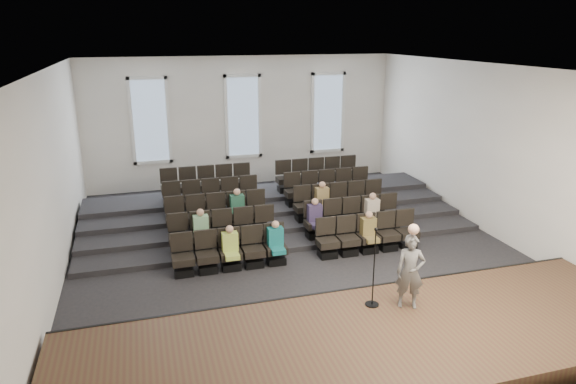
# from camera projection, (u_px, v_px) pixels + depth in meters

# --- Properties ---
(ground) EXTENTS (14.00, 14.00, 0.00)m
(ground) POSITION_uv_depth(u_px,v_px,m) (295.00, 251.00, 14.33)
(ground) COLOR black
(ground) RESTS_ON ground
(ceiling) EXTENTS (12.00, 14.00, 0.02)m
(ceiling) POSITION_uv_depth(u_px,v_px,m) (296.00, 67.00, 12.82)
(ceiling) COLOR white
(ceiling) RESTS_ON ground
(wall_back) EXTENTS (12.00, 0.04, 5.00)m
(wall_back) POSITION_uv_depth(u_px,v_px,m) (243.00, 122.00, 20.00)
(wall_back) COLOR white
(wall_back) RESTS_ON ground
(wall_front) EXTENTS (12.00, 0.04, 5.00)m
(wall_front) POSITION_uv_depth(u_px,v_px,m) (444.00, 284.00, 7.15)
(wall_front) COLOR white
(wall_front) RESTS_ON ground
(wall_left) EXTENTS (0.04, 14.00, 5.00)m
(wall_left) POSITION_uv_depth(u_px,v_px,m) (50.00, 182.00, 11.96)
(wall_left) COLOR white
(wall_left) RESTS_ON ground
(wall_right) EXTENTS (0.04, 14.00, 5.00)m
(wall_right) POSITION_uv_depth(u_px,v_px,m) (490.00, 150.00, 15.19)
(wall_right) COLOR white
(wall_right) RESTS_ON ground
(stage) EXTENTS (11.80, 3.60, 0.50)m
(stage) POSITION_uv_depth(u_px,v_px,m) (376.00, 346.00, 9.58)
(stage) COLOR #41301C
(stage) RESTS_ON ground
(stage_lip) EXTENTS (11.80, 0.06, 0.52)m
(stage_lip) POSITION_uv_depth(u_px,v_px,m) (340.00, 301.00, 11.20)
(stage_lip) COLOR black
(stage_lip) RESTS_ON ground
(risers) EXTENTS (11.80, 4.80, 0.60)m
(risers) POSITION_uv_depth(u_px,v_px,m) (268.00, 209.00, 17.17)
(risers) COLOR black
(risers) RESTS_ON ground
(seating_rows) EXTENTS (6.80, 4.70, 1.67)m
(seating_rows) POSITION_uv_depth(u_px,v_px,m) (281.00, 211.00, 15.53)
(seating_rows) COLOR black
(seating_rows) RESTS_ON ground
(windows) EXTENTS (8.44, 0.10, 3.24)m
(windows) POSITION_uv_depth(u_px,v_px,m) (243.00, 117.00, 19.88)
(windows) COLOR white
(windows) RESTS_ON wall_back
(audience) EXTENTS (5.45, 2.64, 1.10)m
(audience) POSITION_uv_depth(u_px,v_px,m) (292.00, 220.00, 14.38)
(audience) COLOR #B1CA50
(audience) RESTS_ON seating_rows
(speaker) EXTENTS (0.67, 0.57, 1.55)m
(speaker) POSITION_uv_depth(u_px,v_px,m) (410.00, 272.00, 10.26)
(speaker) COLOR #595754
(speaker) RESTS_ON stage
(mic_stand) EXTENTS (0.28, 0.28, 1.70)m
(mic_stand) POSITION_uv_depth(u_px,v_px,m) (373.00, 283.00, 10.39)
(mic_stand) COLOR black
(mic_stand) RESTS_ON stage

